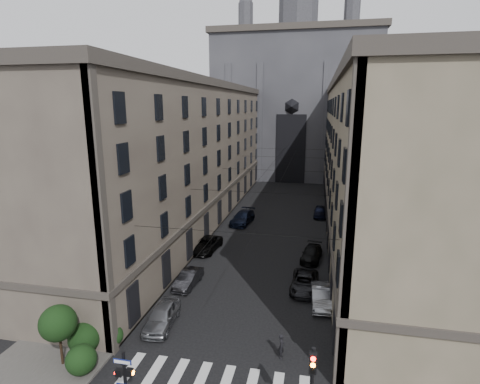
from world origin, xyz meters
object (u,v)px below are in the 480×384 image
Objects in this scene: gothic_tower at (296,96)px; car_left_midnear at (188,279)px; car_right_near at (321,296)px; car_right_midnear at (304,282)px; car_left_midfar at (206,245)px; car_left_far at (243,218)px; car_right_far at (320,211)px; car_right_midfar at (312,254)px; car_left_near at (162,316)px; pedestrian at (281,346)px; pedestrian_signal_left at (125,381)px.

gothic_tower is 14.08× the size of car_left_midnear.
car_right_near is 0.88× the size of car_right_midnear.
gothic_tower is at bearing 88.48° from car_left_midfar.
gothic_tower is 10.30× the size of car_left_far.
car_right_far is at bearing 88.59° from car_right_midnear.
car_right_far reaches higher than car_right_midfar.
car_left_midfar is (-6.20, -50.59, -17.08)m from gothic_tower.
car_right_far is (0.93, 16.08, 0.11)m from car_right_midfar.
car_left_near is at bearing -84.57° from car_left_midnear.
car_right_midnear is (8.99, -17.42, -0.13)m from car_left_far.
car_left_near is 12.59m from car_right_midnear.
car_left_near is 14.57m from car_left_midfar.
car_right_midfar is at bearing 49.56° from car_left_near.
gothic_tower reaches higher than pedestrian.
car_right_near is 9.08m from car_right_midfar.
gothic_tower reaches higher than car_right_far.
pedestrian_signal_left is 0.89× the size of car_right_far.
car_left_midnear is 11.61m from car_right_near.
car_left_midfar is at bearing 150.04° from car_right_midnear.
car_left_far is 1.30× the size of car_right_near.
pedestrian reaches higher than car_left_near.
gothic_tower is at bearing 81.00° from car_left_near.
pedestrian_signal_left is 0.97× the size of car_left_midnear.
car_right_midfar is at bearing 41.23° from car_left_midnear.
pedestrian_signal_left is 33.44m from car_left_far.
car_left_midnear is at bearing 87.16° from car_left_near.
car_right_midnear is at bearing -26.60° from car_left_midfar.
car_right_midfar is 16.31m from pedestrian.
gothic_tower is at bearing 88.62° from car_left_midnear.
car_right_far is at bearing 75.95° from pedestrian_signal_left.
car_right_midnear is (8.31, 15.98, -1.64)m from pedestrian_signal_left.
car_left_near reaches higher than car_right_far.
car_right_near is at bearing -30.98° from car_left_midfar.
car_right_near is (9.71, 13.71, -1.61)m from pedestrian_signal_left.
car_right_midnear is at bearing -3.23° from pedestrian.
car_right_near is 2.67m from car_right_midnear.
car_left_far is 28.04m from pedestrian.
car_left_far is at bearing 119.41° from car_right_midnear.
pedestrian reaches higher than car_right_near.
car_right_near is at bearing 54.67° from pedestrian_signal_left.
pedestrian_signal_left is 0.78× the size of car_left_midfar.
car_right_midfar is (10.65, 8.14, -0.02)m from car_left_midnear.
car_right_near reaches higher than car_right_midnear.
car_left_far is at bearing 19.73° from pedestrian.
pedestrian_signal_left is 2.41× the size of pedestrian.
pedestrian is (-2.50, -7.21, 0.12)m from car_right_near.
pedestrian_signal_left reaches higher than car_right_far.
car_right_midnear is 1.08× the size of car_right_midfar.
gothic_tower is at bearing 87.26° from pedestrian_signal_left.
car_left_far reaches higher than car_left_near.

